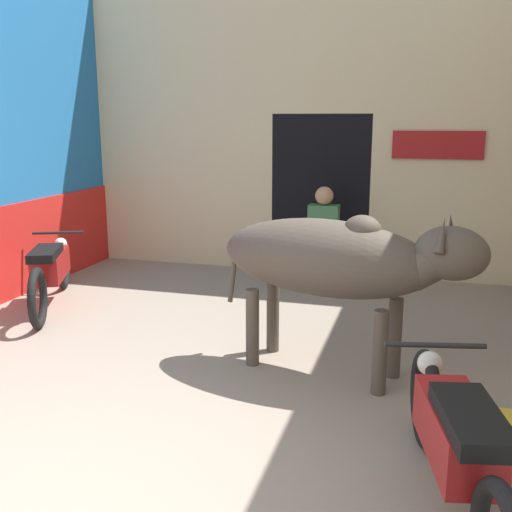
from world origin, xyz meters
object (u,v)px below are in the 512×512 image
at_px(shopkeeper_seated, 323,233).
at_px(plastic_stool, 345,267).
at_px(motorcycle_far, 51,269).
at_px(cow, 337,260).
at_px(motorcycle_near, 456,441).

relative_size(shopkeeper_seated, plastic_stool, 2.78).
distance_m(motorcycle_far, plastic_stool, 3.43).
xyz_separation_m(motorcycle_far, plastic_stool, (2.95, 1.73, -0.18)).
relative_size(motorcycle_far, shopkeeper_seated, 1.57).
xyz_separation_m(cow, motorcycle_near, (0.86, -1.60, -0.52)).
relative_size(cow, motorcycle_near, 1.10).
bearing_deg(motorcycle_near, cow, 118.12).
height_order(motorcycle_near, shopkeeper_seated, shopkeeper_seated).
bearing_deg(cow, plastic_stool, 95.79).
relative_size(cow, plastic_stool, 4.95).
xyz_separation_m(cow, plastic_stool, (-0.27, 2.66, -0.70)).
bearing_deg(motorcycle_far, cow, -16.04).
xyz_separation_m(cow, motorcycle_far, (-3.22, 0.93, -0.52)).
height_order(cow, motorcycle_far, cow).
relative_size(motorcycle_near, shopkeeper_seated, 1.63).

